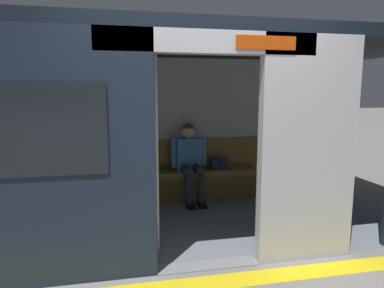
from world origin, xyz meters
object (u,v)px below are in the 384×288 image
at_px(person_seated, 190,157).
at_px(book, 162,169).
at_px(train_car, 180,104).
at_px(grab_pole_door, 156,149).
at_px(handbag, 219,163).
at_px(bench_seat, 174,178).

bearing_deg(person_seated, book, -16.32).
bearing_deg(train_car, book, -83.46).
xyz_separation_m(person_seated, grab_pole_door, (0.67, 1.62, 0.40)).
bearing_deg(grab_pole_door, person_seated, -112.41).
bearing_deg(train_car, handbag, -128.64).
bearing_deg(grab_pole_door, bench_seat, -104.59).
height_order(train_car, book, train_car).
bearing_deg(grab_pole_door, train_car, -117.17).
xyz_separation_m(bench_seat, handbag, (-0.72, -0.03, 0.19)).
distance_m(train_car, book, 1.47).
height_order(train_car, grab_pole_door, train_car).
bearing_deg(person_seated, bench_seat, -12.58).
height_order(handbag, book, handbag).
xyz_separation_m(person_seated, handbag, (-0.49, -0.08, -0.13)).
xyz_separation_m(train_car, person_seated, (-0.30, -0.91, -0.83)).
bearing_deg(handbag, bench_seat, 2.44).
bearing_deg(book, handbag, 176.60).
distance_m(train_car, bench_seat, 1.51).
height_order(person_seated, handbag, person_seated).
height_order(handbag, grab_pole_door, grab_pole_door).
relative_size(person_seated, book, 5.43).
distance_m(bench_seat, person_seated, 0.41).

